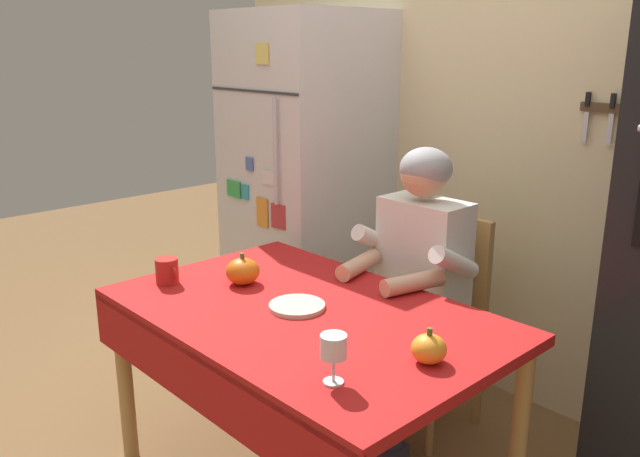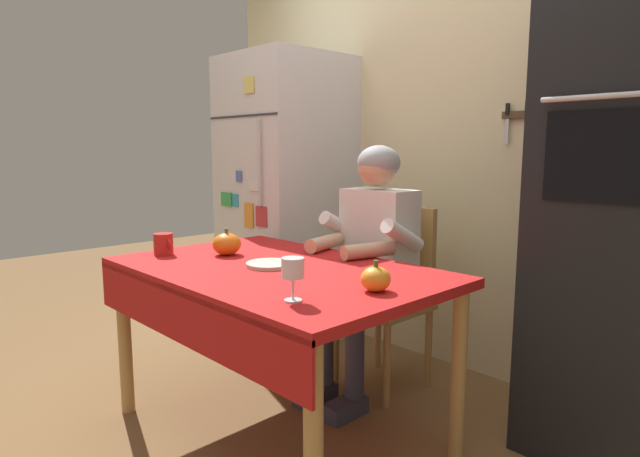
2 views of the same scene
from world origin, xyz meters
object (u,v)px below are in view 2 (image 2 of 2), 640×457
object	(u,v)px
wine_glass	(293,270)
pumpkin_large	(227,244)
chair_behind_person	(393,288)
wall_oven	(632,195)
seated_person	(370,250)
pumpkin_medium	(376,279)
dining_table	(272,287)
refrigerator	(287,200)
coffee_mug	(164,244)
serving_tray	(270,264)

from	to	relation	value
wine_glass	pumpkin_large	xyz separation A→B (m)	(-0.79, 0.28, -0.05)
chair_behind_person	wine_glass	distance (m)	1.18
wall_oven	chair_behind_person	xyz separation A→B (m)	(-1.04, -0.13, -0.54)
seated_person	pumpkin_medium	xyz separation A→B (m)	(0.53, -0.58, 0.05)
dining_table	seated_person	bearing A→B (deg)	89.28
refrigerator	chair_behind_person	distance (m)	1.04
refrigerator	dining_table	xyz separation A→B (m)	(0.95, -0.88, -0.24)
chair_behind_person	coffee_mug	xyz separation A→B (m)	(-0.57, -0.99, 0.28)
dining_table	wine_glass	world-z (taller)	wine_glass
chair_behind_person	serving_tray	size ratio (longest dim) A/B	4.68
coffee_mug	serving_tray	xyz separation A→B (m)	(0.53, 0.20, -0.04)
refrigerator	wall_oven	distance (m)	2.01
coffee_mug	pumpkin_large	size ratio (longest dim) A/B	0.88
serving_tray	wall_oven	bearing A→B (deg)	40.24
pumpkin_medium	serving_tray	bearing A→B (deg)	-178.57
dining_table	seated_person	world-z (taller)	seated_person
seated_person	pumpkin_large	xyz separation A→B (m)	(-0.36, -0.59, 0.05)
seated_person	chair_behind_person	bearing A→B (deg)	90.00
dining_table	pumpkin_medium	size ratio (longest dim) A/B	12.87
seated_person	coffee_mug	world-z (taller)	seated_person
seated_person	pumpkin_large	world-z (taller)	seated_person
refrigerator	coffee_mug	distance (m)	1.15
pumpkin_medium	serving_tray	distance (m)	0.57
pumpkin_medium	chair_behind_person	bearing A→B (deg)	124.58
refrigerator	serving_tray	xyz separation A→B (m)	(0.92, -0.87, -0.15)
pumpkin_medium	serving_tray	world-z (taller)	pumpkin_medium
pumpkin_medium	wall_oven	bearing A→B (deg)	60.31
refrigerator	coffee_mug	size ratio (longest dim) A/B	15.54
refrigerator	pumpkin_large	size ratio (longest dim) A/B	13.75
wall_oven	coffee_mug	world-z (taller)	wall_oven
seated_person	pumpkin_large	bearing A→B (deg)	-121.70
coffee_mug	pumpkin_large	world-z (taller)	pumpkin_large
wine_glass	wall_oven	bearing A→B (deg)	62.52
refrigerator	serving_tray	bearing A→B (deg)	-43.47
pumpkin_large	pumpkin_medium	world-z (taller)	pumpkin_large
wall_oven	seated_person	xyz separation A→B (m)	(-1.04, -0.32, -0.31)
coffee_mug	serving_tray	size ratio (longest dim) A/B	0.58
wine_glass	pumpkin_large	size ratio (longest dim) A/B	1.09
dining_table	pumpkin_medium	bearing A→B (deg)	2.55
dining_table	seated_person	size ratio (longest dim) A/B	1.12
serving_tray	dining_table	bearing A→B (deg)	-18.68
dining_table	chair_behind_person	size ratio (longest dim) A/B	1.51
chair_behind_person	pumpkin_medium	size ratio (longest dim) A/B	8.55
dining_table	wine_glass	size ratio (longest dim) A/B	9.78
pumpkin_large	chair_behind_person	bearing A→B (deg)	64.96
refrigerator	wall_oven	world-z (taller)	wall_oven
pumpkin_medium	seated_person	bearing A→B (deg)	132.43
coffee_mug	serving_tray	distance (m)	0.57
wall_oven	chair_behind_person	size ratio (longest dim) A/B	2.26
refrigerator	wine_glass	bearing A→B (deg)	-39.61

